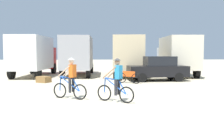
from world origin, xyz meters
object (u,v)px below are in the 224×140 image
sedan_parked (158,69)px  cyclist_orange_shirt (71,80)px  cyclist_cowboy_hat (116,82)px  box_truck_cream_rv (177,54)px  bicycle_spare (129,77)px  box_truck_grey_hauler (78,54)px  box_truck_tan_camper (128,54)px  supply_crate (44,79)px  box_truck_avon_van (34,54)px

sedan_parked → cyclist_orange_shirt: (-5.38, -6.87, -0.04)m
sedan_parked → cyclist_cowboy_hat: size_ratio=2.38×
box_truck_cream_rv → sedan_parked: box_truck_cream_rv is taller
cyclist_orange_shirt → bicycle_spare: bearing=60.2°
box_truck_grey_hauler → box_truck_tan_camper: same height
box_truck_cream_rv → sedan_parked: bearing=-123.2°
box_truck_cream_rv → cyclist_orange_shirt: (-7.90, -10.73, -1.03)m
box_truck_tan_camper → sedan_parked: bearing=-65.0°
box_truck_grey_hauler → supply_crate: box_truck_grey_hauler is taller
bicycle_spare → box_truck_tan_camper: bearing=84.7°
bicycle_spare → supply_crate: (-5.73, 0.64, -0.19)m
box_truck_avon_van → cyclist_cowboy_hat: (6.37, -11.43, -1.03)m
box_truck_tan_camper → box_truck_cream_rv: size_ratio=1.01×
box_truck_grey_hauler → cyclist_orange_shirt: 11.20m
box_truck_grey_hauler → sedan_parked: bearing=-35.0°
bicycle_spare → box_truck_avon_van: bearing=145.7°
cyclist_orange_shirt → bicycle_spare: size_ratio=1.22×
box_truck_tan_camper → cyclist_cowboy_hat: bearing=-98.2°
box_truck_cream_rv → cyclist_cowboy_hat: box_truck_cream_rv is taller
sedan_parked → cyclist_orange_shirt: 8.72m
box_truck_grey_hauler → cyclist_cowboy_hat: (2.67, -11.92, -1.03)m
cyclist_orange_shirt → sedan_parked: bearing=52.0°
supply_crate → cyclist_orange_shirt: bearing=-67.2°
box_truck_tan_camper → supply_crate: (-6.20, -4.50, -1.67)m
cyclist_cowboy_hat → supply_crate: (-4.55, 6.92, -0.64)m
box_truck_tan_camper → bicycle_spare: box_truck_tan_camper is taller
box_truck_cream_rv → cyclist_cowboy_hat: (-5.94, -11.52, -1.03)m
box_truck_avon_van → supply_crate: size_ratio=8.22×
supply_crate → box_truck_cream_rv: bearing=23.7°
supply_crate → box_truck_grey_hauler: bearing=69.4°
bicycle_spare → supply_crate: size_ratio=1.80×
box_truck_avon_van → sedan_parked: bearing=-21.1°
cyclist_cowboy_hat → supply_crate: bearing=123.3°
cyclist_cowboy_hat → box_truck_cream_rv: bearing=62.7°
cyclist_orange_shirt → cyclist_cowboy_hat: same height
cyclist_cowboy_hat → supply_crate: cyclist_cowboy_hat is taller
box_truck_cream_rv → cyclist_orange_shirt: size_ratio=3.76×
cyclist_orange_shirt → supply_crate: (-2.58, 6.13, -0.64)m
box_truck_grey_hauler → cyclist_cowboy_hat: 12.26m
box_truck_avon_van → bicycle_spare: box_truck_avon_van is taller
box_truck_avon_van → box_truck_tan_camper: (8.03, -0.00, 0.00)m
sedan_parked → cyclist_orange_shirt: bearing=-128.0°
cyclist_orange_shirt → box_truck_tan_camper: bearing=71.2°
bicycle_spare → supply_crate: bicycle_spare is taller
box_truck_avon_van → bicycle_spare: size_ratio=4.58×
box_truck_avon_van → cyclist_orange_shirt: 11.56m
cyclist_cowboy_hat → bicycle_spare: (1.18, 6.28, -0.45)m
sedan_parked → box_truck_avon_van: bearing=158.9°
box_truck_grey_hauler → bicycle_spare: 6.99m
box_truck_tan_camper → cyclist_orange_shirt: (-3.62, -10.64, -1.03)m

